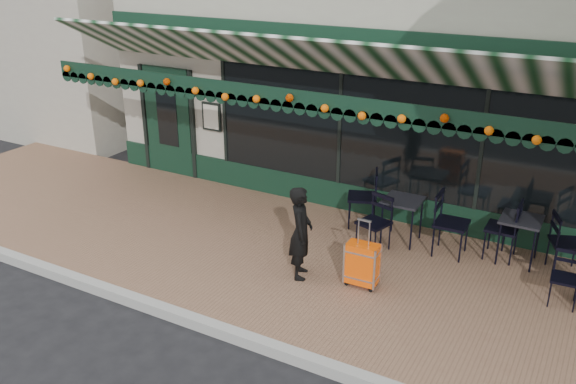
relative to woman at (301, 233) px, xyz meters
The scene contains 15 objects.
ground 1.79m from the woman, 73.28° to the right, with size 80.00×80.00×0.00m, color black.
sidewalk 1.01m from the woman, 46.99° to the left, with size 18.00×4.00×0.15m, color brown.
curb 1.82m from the woman, 74.08° to the right, with size 18.00×0.16×0.15m, color #9E9E99.
restaurant_building 6.50m from the woman, 85.89° to the left, with size 12.00×9.60×4.50m.
neighbor_building_left 14.21m from the woman, 152.66° to the left, with size 12.00×8.00×4.80m, color #A8A593.
woman is the anchor object (origin of this frame).
suitcase 0.96m from the woman, 10.28° to the left, with size 0.45×0.26×1.01m.
cafe_table_a 3.28m from the woman, 36.40° to the left, with size 0.58×0.58×0.71m.
cafe_table_b 1.98m from the woman, 63.33° to the left, with size 0.58×0.58×0.72m.
chair_a_left 3.10m from the woman, 39.39° to the left, with size 0.48×0.48×0.95m, color black, non-canonical shape.
chair_a_right 3.84m from the woman, 30.56° to the left, with size 0.46×0.46×0.92m, color black, non-canonical shape.
chair_a_front 3.55m from the woman, 16.80° to the left, with size 0.37×0.37×0.75m, color black, non-canonical shape.
chair_b_left 2.02m from the woman, 87.06° to the left, with size 0.50×0.50×1.00m, color black, non-canonical shape.
chair_b_right 2.40m from the woman, 45.03° to the left, with size 0.51×0.51×1.01m, color black, non-canonical shape.
chair_b_front 1.42m from the woman, 64.24° to the left, with size 0.45×0.45×0.89m, color black, non-canonical shape.
Camera 1 is at (3.12, -5.30, 4.62)m, focal length 38.00 mm.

